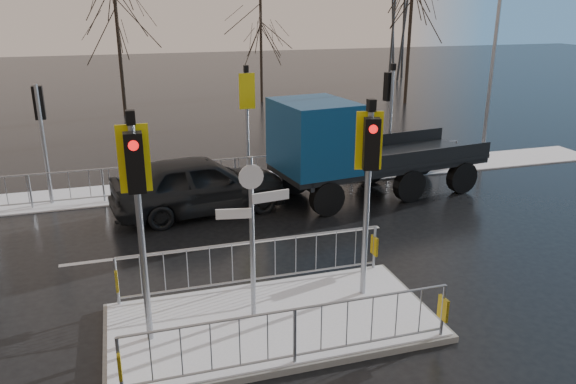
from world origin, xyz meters
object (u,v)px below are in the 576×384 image
object	(u,v)px
traffic_island	(271,307)
flatbed_truck	(342,147)
street_lamp_right	(497,41)
car_far_lane	(200,184)

from	to	relation	value
traffic_island	flatbed_truck	distance (m)	7.43
traffic_island	street_lamp_right	xyz separation A→B (m)	(10.58, 8.49, 4.00)
car_far_lane	flatbed_truck	xyz separation A→B (m)	(4.24, -0.11, 0.79)
street_lamp_right	car_far_lane	bearing A→B (deg)	-168.77
street_lamp_right	flatbed_truck	bearing A→B (deg)	-161.15
car_far_lane	street_lamp_right	bearing A→B (deg)	-86.43
traffic_island	car_far_lane	world-z (taller)	traffic_island
traffic_island	street_lamp_right	size ratio (longest dim) A/B	0.75
flatbed_truck	street_lamp_right	world-z (taller)	street_lamp_right
flatbed_truck	street_lamp_right	xyz separation A→B (m)	(6.69, 2.28, 2.77)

